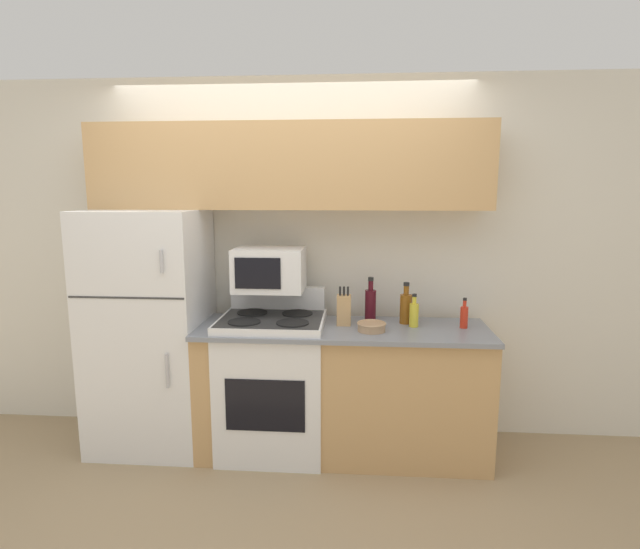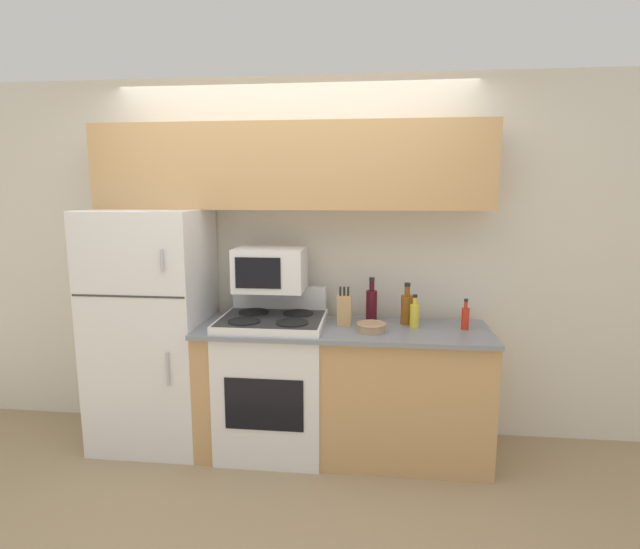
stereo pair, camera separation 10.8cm
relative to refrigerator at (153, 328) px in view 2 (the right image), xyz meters
name	(u,v)px [view 2 (the right image)]	position (x,y,z in m)	size (l,w,h in m)	color
ground_plane	(280,470)	(0.95, -0.32, -0.82)	(12.00, 12.00, 0.00)	tan
wall_back	(295,259)	(0.95, 0.35, 0.45)	(8.00, 0.05, 2.55)	silver
lower_cabinets	(343,390)	(1.33, -0.04, -0.38)	(1.91, 0.61, 0.89)	tan
refrigerator	(153,328)	(0.00, 0.00, 0.00)	(0.76, 0.66, 1.65)	white
upper_cabinets	(290,167)	(0.95, 0.16, 1.11)	(2.66, 0.33, 0.56)	tan
stove	(273,382)	(0.86, -0.05, -0.34)	(0.69, 0.59, 1.10)	white
microwave	(270,269)	(0.83, 0.06, 0.42)	(0.46, 0.34, 0.29)	white
knife_block	(344,310)	(1.34, 0.01, 0.17)	(0.09, 0.09, 0.26)	tan
bowl	(371,327)	(1.52, -0.13, 0.09)	(0.19, 0.19, 0.06)	tan
bottle_whiskey	(407,308)	(1.75, 0.08, 0.17)	(0.08, 0.08, 0.28)	brown
bottle_cooking_spray	(415,315)	(1.80, -0.01, 0.15)	(0.06, 0.06, 0.22)	gold
bottle_wine_red	(372,304)	(1.51, 0.14, 0.18)	(0.08, 0.08, 0.30)	#470F19
bottle_hot_sauce	(465,317)	(2.12, -0.01, 0.14)	(0.05, 0.05, 0.20)	red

